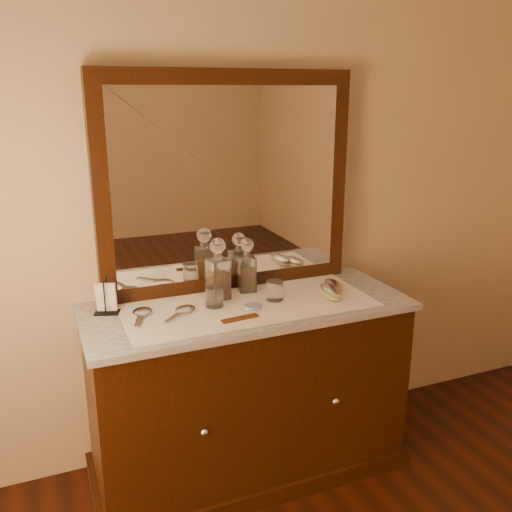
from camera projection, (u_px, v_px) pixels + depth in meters
name	position (u px, v px, depth m)	size (l,w,h in m)	color
dresser_cabinet	(248.00, 392.00, 2.59)	(1.40, 0.55, 0.82)	black
dresser_plinth	(248.00, 459.00, 2.69)	(1.46, 0.59, 0.08)	black
knob_left	(204.00, 432.00, 2.21)	(0.04, 0.04, 0.04)	silver
knob_right	(335.00, 401.00, 2.43)	(0.04, 0.04, 0.04)	silver
marble_top	(247.00, 307.00, 2.47)	(1.44, 0.59, 0.03)	silver
mirror_frame	(227.00, 184.00, 2.53)	(1.20, 0.08, 1.00)	black
mirror_glass	(230.00, 185.00, 2.50)	(1.06, 0.01, 0.86)	white
lace_runner	(249.00, 305.00, 2.44)	(1.10, 0.45, 0.00)	white
pin_dish	(253.00, 306.00, 2.40)	(0.08, 0.08, 0.01)	white
comb	(240.00, 318.00, 2.29)	(0.16, 0.03, 0.01)	#673212
napkin_rack	(106.00, 299.00, 2.34)	(0.12, 0.09, 0.16)	black
decanter_left	(218.00, 276.00, 2.48)	(0.10, 0.10, 0.28)	brown
decanter_right	(247.00, 271.00, 2.59)	(0.09, 0.09, 0.26)	brown
brush_near	(331.00, 292.00, 2.53)	(0.10, 0.18, 0.05)	tan
brush_far	(333.00, 286.00, 2.61)	(0.09, 0.16, 0.04)	tan
hand_mirror_outer	(142.00, 313.00, 2.33)	(0.12, 0.21, 0.02)	silver
hand_mirror_inner	(183.00, 311.00, 2.35)	(0.18, 0.18, 0.02)	silver
tumblers	(245.00, 294.00, 2.45)	(0.35, 0.11, 0.09)	white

